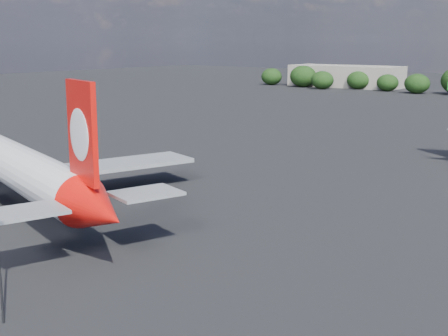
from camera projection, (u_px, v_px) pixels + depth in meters
The scene contains 3 objects.
ground at pixel (332, 156), 97.07m from camera, with size 500.00×500.00×0.00m, color black.
qantas_airliner at pixel (23, 170), 64.81m from camera, with size 44.17×42.38×14.71m.
terminal_building at pixel (346, 76), 237.38m from camera, with size 42.00×16.00×8.00m.
Camera 1 is at (45.25, -25.67, 17.89)m, focal length 50.00 mm.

